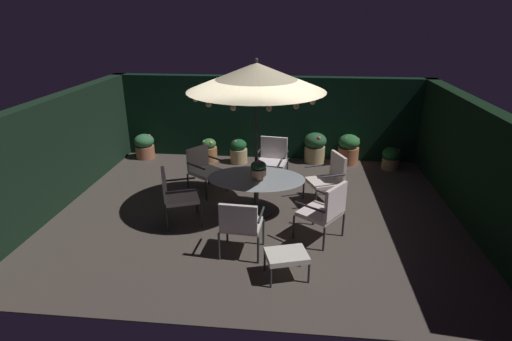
% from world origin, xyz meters
% --- Properties ---
extents(ground_plane, '(8.05, 6.44, 0.02)m').
position_xyz_m(ground_plane, '(0.00, 0.00, -0.01)').
color(ground_plane, '#483E38').
extents(hedge_backdrop_rear, '(8.05, 0.30, 2.08)m').
position_xyz_m(hedge_backdrop_rear, '(0.00, 3.07, 1.04)').
color(hedge_backdrop_rear, black).
rests_on(hedge_backdrop_rear, ground_plane).
extents(hedge_backdrop_left, '(0.30, 6.44, 2.08)m').
position_xyz_m(hedge_backdrop_left, '(-3.88, 0.00, 1.04)').
color(hedge_backdrop_left, black).
rests_on(hedge_backdrop_left, ground_plane).
extents(hedge_backdrop_right, '(0.30, 6.44, 2.08)m').
position_xyz_m(hedge_backdrop_right, '(3.88, 0.00, 1.04)').
color(hedge_backdrop_right, black).
rests_on(hedge_backdrop_right, ground_plane).
extents(patio_dining_table, '(1.80, 1.24, 0.71)m').
position_xyz_m(patio_dining_table, '(0.00, -0.18, 0.58)').
color(patio_dining_table, '#2B2E31').
rests_on(patio_dining_table, ground_plane).
extents(patio_umbrella, '(2.37, 2.37, 2.85)m').
position_xyz_m(patio_umbrella, '(0.00, -0.18, 2.53)').
color(patio_umbrella, '#2F2C2C').
rests_on(patio_umbrella, ground_plane).
extents(centerpiece_planter, '(0.29, 0.29, 0.39)m').
position_xyz_m(centerpiece_planter, '(0.05, -0.28, 0.93)').
color(centerpiece_planter, tan).
rests_on(centerpiece_planter, patio_dining_table).
extents(patio_chair_north, '(0.83, 0.83, 0.94)m').
position_xyz_m(patio_chair_north, '(-1.20, 0.69, 0.54)').
color(patio_chair_north, '#2E3130').
rests_on(patio_chair_north, ground_plane).
extents(patio_chair_northeast, '(0.78, 0.76, 1.01)m').
position_xyz_m(patio_chair_northeast, '(-1.39, -0.72, 0.58)').
color(patio_chair_northeast, '#2E282E').
rests_on(patio_chair_northeast, ground_plane).
extents(patio_chair_east, '(0.67, 0.60, 0.95)m').
position_xyz_m(patio_chair_east, '(-0.09, -1.65, 0.57)').
color(patio_chair_east, '#293231').
rests_on(patio_chair_east, ground_plane).
extents(patio_chair_southeast, '(0.87, 0.87, 1.02)m').
position_xyz_m(patio_chair_southeast, '(1.22, -1.05, 0.57)').
color(patio_chair_southeast, '#2E292F').
rests_on(patio_chair_southeast, ground_plane).
extents(patio_chair_south, '(0.81, 0.80, 1.00)m').
position_xyz_m(patio_chair_south, '(1.38, 0.39, 0.56)').
color(patio_chair_south, '#2D2933').
rests_on(patio_chair_south, ground_plane).
extents(patio_chair_southwest, '(0.72, 0.64, 1.01)m').
position_xyz_m(patio_chair_southwest, '(0.21, 1.29, 0.60)').
color(patio_chair_southwest, '#2D2B2E').
rests_on(patio_chair_southwest, ground_plane).
extents(ottoman_footrest, '(0.68, 0.58, 0.39)m').
position_xyz_m(ottoman_footrest, '(0.63, -2.13, 0.34)').
color(ottoman_footrest, '#2B2D31').
rests_on(ottoman_footrest, ground_plane).
extents(potted_plant_front_corner, '(0.42, 0.42, 0.54)m').
position_xyz_m(potted_plant_front_corner, '(3.01, 2.39, 0.28)').
color(potted_plant_front_corner, olive).
rests_on(potted_plant_front_corner, ground_plane).
extents(potted_plant_back_left, '(0.50, 0.50, 0.63)m').
position_xyz_m(potted_plant_back_left, '(-3.19, 2.59, 0.32)').
color(potted_plant_back_left, '#A26045').
rests_on(potted_plant_back_left, ground_plane).
extents(potted_plant_back_right, '(0.43, 0.43, 0.61)m').
position_xyz_m(potted_plant_back_right, '(-0.71, 2.48, 0.30)').
color(potted_plant_back_right, tan).
rests_on(potted_plant_back_right, ground_plane).
extents(potted_plant_left_near, '(0.56, 0.56, 0.76)m').
position_xyz_m(potted_plant_left_near, '(1.19, 2.72, 0.40)').
color(potted_plant_left_near, tan).
rests_on(potted_plant_left_near, ground_plane).
extents(potted_plant_back_center, '(0.40, 0.40, 0.59)m').
position_xyz_m(potted_plant_back_center, '(-1.48, 2.52, 0.29)').
color(potted_plant_back_center, '#AB6E41').
rests_on(potted_plant_back_center, ground_plane).
extents(potted_plant_right_far, '(0.52, 0.52, 0.74)m').
position_xyz_m(potted_plant_right_far, '(2.02, 2.71, 0.38)').
color(potted_plant_right_far, '#AF6641').
rests_on(potted_plant_right_far, ground_plane).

